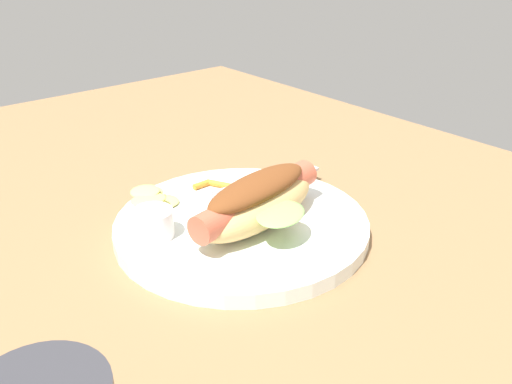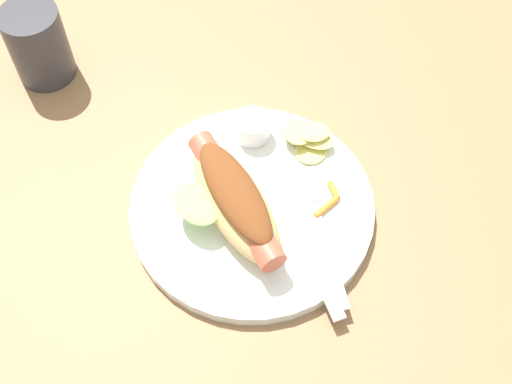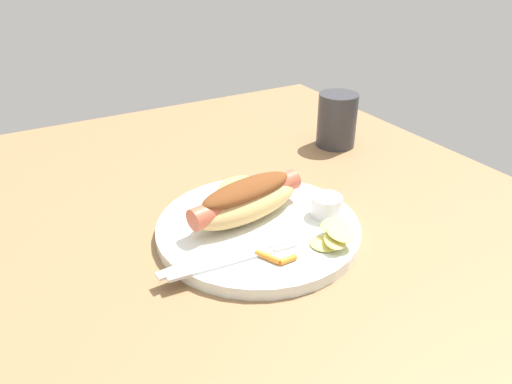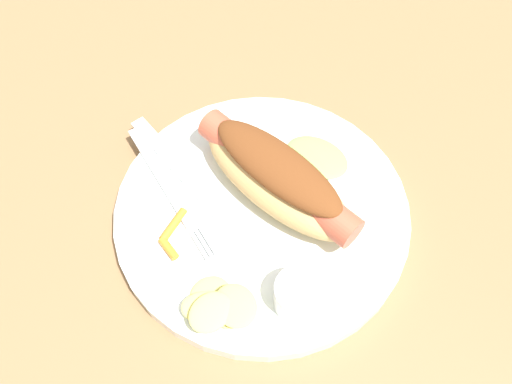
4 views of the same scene
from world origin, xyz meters
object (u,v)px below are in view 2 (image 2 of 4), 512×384
object	(u,v)px
sauce_ramekin	(253,127)
chips_pile	(308,139)
drinking_cup	(38,44)
fork	(324,244)
plate	(253,209)
knife	(311,257)
hot_dog	(234,200)
carrot_garnish	(329,200)

from	to	relation	value
sauce_ramekin	chips_pile	distance (cm)	6.56
drinking_cup	fork	bearing A→B (deg)	125.50
plate	chips_pile	distance (cm)	10.73
plate	sauce_ramekin	size ratio (longest dim) A/B	6.52
plate	sauce_ramekin	bearing A→B (deg)	-107.10
plate	sauce_ramekin	world-z (taller)	sauce_ramekin
knife	hot_dog	bearing A→B (deg)	34.64
plate	drinking_cup	size ratio (longest dim) A/B	2.74
knife	carrot_garnish	world-z (taller)	carrot_garnish
fork	drinking_cup	world-z (taller)	drinking_cup
hot_dog	carrot_garnish	world-z (taller)	hot_dog
sauce_ramekin	carrot_garnish	bearing A→B (deg)	115.24
chips_pile	knife	bearing A→B (deg)	71.93
fork	knife	distance (cm)	2.20
plate	fork	distance (cm)	9.14
fork	hot_dog	bearing A→B (deg)	55.02
chips_pile	drinking_cup	xyz separation A→B (cm)	(27.63, -21.83, 2.31)
plate	fork	xyz separation A→B (cm)	(-5.86, 6.94, 1.00)
knife	drinking_cup	xyz separation A→B (cm)	(23.00, -36.02, 3.19)
plate	drinking_cup	bearing A→B (deg)	-55.77
hot_dog	sauce_ramekin	xyz separation A→B (cm)	(-4.96, -9.64, -1.33)
plate	drinking_cup	xyz separation A→B (cm)	(19.03, -27.97, 4.17)
knife	chips_pile	world-z (taller)	chips_pile
hot_dog	drinking_cup	xyz separation A→B (cm)	(16.92, -28.33, 0.58)
plate	knife	size ratio (longest dim) A/B	1.82
hot_dog	chips_pile	bearing A→B (deg)	-69.43
drinking_cup	plate	bearing A→B (deg)	124.23
sauce_ramekin	carrot_garnish	world-z (taller)	sauce_ramekin
knife	drinking_cup	distance (cm)	42.86
sauce_ramekin	chips_pile	size ratio (longest dim) A/B	0.61
fork	carrot_garnish	world-z (taller)	carrot_garnish
drinking_cup	chips_pile	bearing A→B (deg)	141.68
plate	hot_dog	xyz separation A→B (cm)	(2.11, 0.36, 3.59)
hot_dog	plate	bearing A→B (deg)	-90.94
sauce_ramekin	knife	size ratio (longest dim) A/B	0.28
carrot_garnish	hot_dog	bearing A→B (deg)	-9.65
fork	knife	world-z (taller)	same
hot_dog	knife	bearing A→B (deg)	-152.35
hot_dog	knife	size ratio (longest dim) A/B	1.19
hot_dog	fork	world-z (taller)	hot_dog
knife	plate	bearing A→B (deg)	22.56
knife	carrot_garnish	bearing A→B (deg)	-39.35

